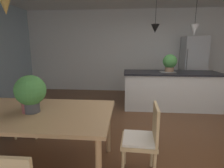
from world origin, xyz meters
TOP-DOWN VIEW (x-y plane):
  - ground_plane at (0.00, 0.00)m, footprint 10.00×8.40m
  - wall_back_kitchen at (0.00, 3.26)m, footprint 10.00×0.12m
  - dining_table at (-1.84, -0.95)m, footprint 2.06×1.04m
  - chair_far_left at (-2.31, -0.06)m, footprint 0.43×0.43m
  - chair_kitchen_end at (-0.44, -0.95)m, footprint 0.42×0.42m
  - kitchen_island at (0.44, 1.55)m, footprint 2.31×0.87m
  - refrigerator at (1.40, 2.86)m, footprint 0.67×0.67m
  - pendant_over_table at (-1.97, -0.88)m, footprint 0.18×0.18m
  - pendant_over_island_main at (-0.00, 1.55)m, footprint 0.20×0.20m
  - pendant_over_island_aux at (0.89, 1.55)m, footprint 0.18×0.18m
  - potted_plant_on_island at (0.39, 1.55)m, footprint 0.33×0.33m
  - potted_plant_on_table at (-1.73, -0.96)m, footprint 0.35×0.35m
  - vase_on_dining_table at (-1.78, -0.97)m, footprint 0.13×0.13m

SIDE VIEW (x-z plane):
  - ground_plane at x=0.00m, z-range -0.04..0.00m
  - kitchen_island at x=0.44m, z-range 0.01..0.92m
  - chair_far_left at x=-2.31m, z-range 0.04..0.91m
  - chair_kitchen_end at x=-0.44m, z-range 0.04..0.91m
  - dining_table at x=-1.84m, z-range 0.32..1.07m
  - vase_on_dining_table at x=-1.78m, z-range 0.75..0.96m
  - refrigerator at x=1.40m, z-range 0.00..1.82m
  - potted_plant_on_table at x=-1.73m, z-range 0.78..1.22m
  - potted_plant_on_island at x=0.39m, z-range 0.92..1.35m
  - wall_back_kitchen at x=0.00m, z-range 0.00..2.70m
  - pendant_over_island_aux at x=0.89m, z-range 1.41..2.36m
  - pendant_over_island_main at x=0.00m, z-range 1.49..2.36m
  - pendant_over_table at x=-1.97m, z-range 1.54..2.40m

